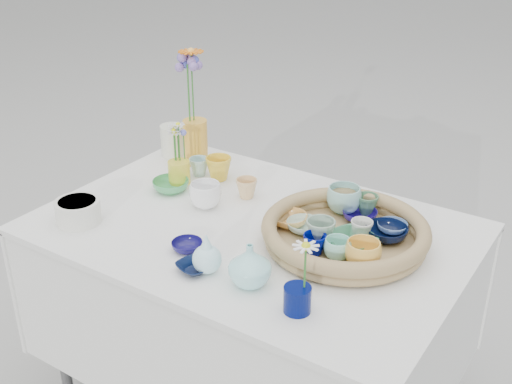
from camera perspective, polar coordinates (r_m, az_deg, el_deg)
The scene contains 32 objects.
wicker_tray at distance 1.82m, azimuth 7.92°, elevation -3.66°, with size 0.47×0.47×0.08m, color olive, non-canonical shape.
tray_ceramic_0 at distance 1.93m, azimuth 9.21°, elevation -2.07°, with size 0.10×0.10×0.03m, color navy.
tray_ceramic_1 at distance 1.85m, azimuth 11.53°, elevation -3.58°, with size 0.12×0.12×0.04m, color black.
tray_ceramic_2 at distance 1.70m, azimuth 9.49°, elevation -5.50°, with size 0.09×0.09×0.07m, color #F3BC4D.
tray_ceramic_3 at distance 1.79m, azimuth 8.42°, elevation -4.39°, with size 0.13×0.13×0.03m, color #397F57.
tray_ceramic_4 at distance 1.78m, azimuth 5.75°, elevation -3.63°, with size 0.08×0.08×0.08m, color #87A68D.
tray_ceramic_5 at distance 1.85m, azimuth 4.27°, elevation -3.06°, with size 0.10×0.10×0.03m, color #A3CBC2.
tray_ceramic_6 at distance 1.96m, azimuth 7.82°, elevation -0.68°, with size 0.11×0.11×0.08m, color #91CDC2.
tray_ceramic_7 at distance 1.83m, azimuth 9.36°, elevation -3.37°, with size 0.06×0.06×0.06m, color silver.
tray_ceramic_8 at distance 1.89m, azimuth 12.01°, elevation -3.09°, with size 0.09×0.09×0.03m, color #78A7EB.
tray_ceramic_9 at distance 1.74m, azimuth 5.23°, elevation -4.65°, with size 0.06×0.06×0.06m, color #000972.
tray_ceramic_10 at distance 1.88m, azimuth 2.99°, elevation -2.49°, with size 0.11×0.11×0.03m, color #E7AA55.
tray_ceramic_11 at distance 1.73m, azimuth 7.25°, elevation -5.04°, with size 0.07×0.07×0.06m, color #8FE3D4.
tray_ceramic_12 at distance 1.96m, azimuth 9.85°, elevation -1.12°, with size 0.07×0.07×0.06m, color #42714D.
loose_ceramic_0 at distance 2.20m, azimuth -3.35°, elevation 2.10°, with size 0.09×0.09×0.08m, color yellow.
loose_ceramic_1 at distance 2.08m, azimuth -0.85°, elevation 0.33°, with size 0.07×0.07×0.06m, color #E3B87A.
loose_ceramic_2 at distance 2.14m, azimuth -7.58°, elevation 0.57°, with size 0.12×0.12×0.04m, color #42A05C.
loose_ceramic_3 at distance 2.02m, azimuth -4.52°, elevation -0.29°, with size 0.10×0.10×0.08m, color white.
loose_ceramic_4 at distance 1.80m, azimuth -6.15°, elevation -4.80°, with size 0.09×0.09×0.03m, color #130F51.
loose_ceramic_5 at distance 2.24m, azimuth -5.09°, elevation 2.25°, with size 0.07×0.07×0.06m, color #A2CDC8.
loose_ceramic_6 at distance 1.71m, azimuth -5.42°, elevation -6.66°, with size 0.09×0.09×0.02m, color black.
fluted_bowl at distance 2.00m, azimuth -15.53°, elevation -1.66°, with size 0.14×0.14×0.07m, color silver, non-canonical shape.
bud_vase_paleblue at distance 1.68m, azimuth -4.40°, elevation -5.38°, with size 0.08×0.08×0.12m, color #BEF1FA, non-canonical shape.
bud_vase_seafoam at distance 1.63m, azimuth -0.55°, elevation -6.50°, with size 0.11×0.11×0.12m, color #A2EEEB.
bud_vase_cobalt at distance 1.55m, azimuth 3.69°, elevation -9.49°, with size 0.07×0.07×0.07m, color #010A4B.
single_daisy at distance 1.50m, azimuth 4.38°, elevation -6.67°, with size 0.07×0.07×0.13m, color white, non-canonical shape.
tall_vase_yellow at distance 2.33m, azimuth -5.39°, elevation 4.47°, with size 0.09×0.09×0.16m, color gold.
gerbera at distance 2.26m, azimuth -5.67°, elevation 9.30°, with size 0.10×0.10×0.27m, color orange, non-canonical shape.
hydrangea at distance 2.26m, azimuth -6.01°, elevation 8.74°, with size 0.08×0.08×0.29m, color #454DBE, non-canonical shape.
white_pitcher at distance 2.41m, azimuth -7.44°, elevation 4.55°, with size 0.12×0.09×0.12m, color silver, non-canonical shape.
daisy_cup at distance 2.19m, azimuth -6.84°, elevation 1.75°, with size 0.07×0.07×0.08m, color yellow.
daisy_posy at distance 2.16m, azimuth -6.95°, elevation 4.52°, with size 0.08×0.08×0.14m, color silver, non-canonical shape.
Camera 1 is at (0.93, -1.40, 1.70)m, focal length 45.00 mm.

